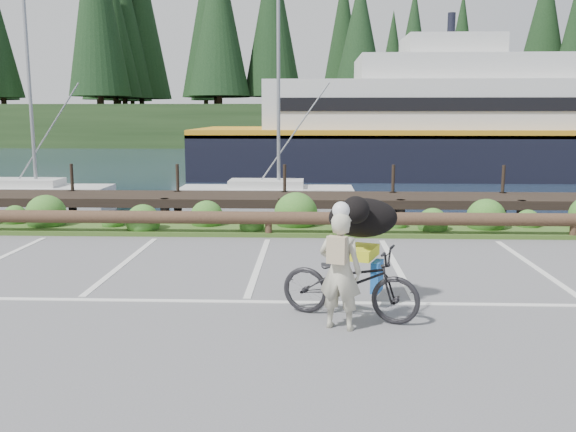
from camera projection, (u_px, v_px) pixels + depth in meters
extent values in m
plane|color=#5A5A5C|center=(248.00, 294.00, 9.71)|extent=(72.00, 72.00, 0.00)
plane|color=#162336|center=(301.00, 157.00, 57.21)|extent=(160.00, 160.00, 0.00)
cube|color=#3D5B21|center=(271.00, 229.00, 14.92)|extent=(34.00, 1.60, 0.10)
imported|color=black|center=(350.00, 282.00, 8.51)|extent=(2.10, 1.33, 1.04)
imported|color=#B8B59C|center=(340.00, 271.00, 8.04)|extent=(0.67, 0.55, 1.58)
ellipsoid|color=black|center=(363.00, 218.00, 8.95)|extent=(0.81, 1.12, 0.58)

